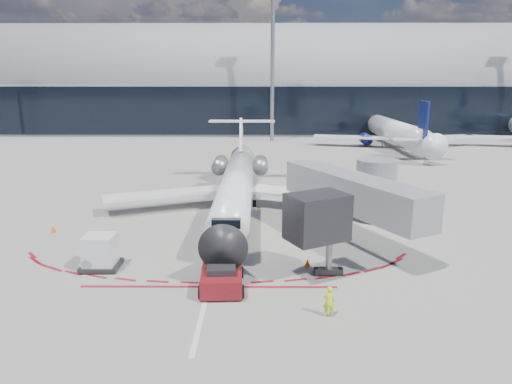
{
  "coord_description": "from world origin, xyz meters",
  "views": [
    {
      "loc": [
        2.75,
        -34.28,
        11.04
      ],
      "look_at": [
        2.52,
        -2.72,
        3.14
      ],
      "focal_mm": 32.0,
      "sensor_mm": 36.0,
      "label": 1
    }
  ],
  "objects_px": {
    "pushback_tug": "(222,277)",
    "ramp_worker": "(329,302)",
    "uld_container": "(100,252)",
    "regional_jet": "(237,184)"
  },
  "relations": [
    {
      "from": "ramp_worker",
      "to": "uld_container",
      "type": "xyz_separation_m",
      "value": [
        -12.72,
        5.54,
        0.25
      ]
    },
    {
      "from": "pushback_tug",
      "to": "regional_jet",
      "type": "bearing_deg",
      "value": 86.53
    },
    {
      "from": "pushback_tug",
      "to": "uld_container",
      "type": "height_order",
      "value": "uld_container"
    },
    {
      "from": "pushback_tug",
      "to": "ramp_worker",
      "type": "distance_m",
      "value": 6.11
    },
    {
      "from": "pushback_tug",
      "to": "ramp_worker",
      "type": "relative_size",
      "value": 3.58
    },
    {
      "from": "ramp_worker",
      "to": "uld_container",
      "type": "height_order",
      "value": "uld_container"
    },
    {
      "from": "regional_jet",
      "to": "ramp_worker",
      "type": "height_order",
      "value": "regional_jet"
    },
    {
      "from": "regional_jet",
      "to": "uld_container",
      "type": "height_order",
      "value": "regional_jet"
    },
    {
      "from": "uld_container",
      "to": "pushback_tug",
      "type": "bearing_deg",
      "value": -19.69
    },
    {
      "from": "ramp_worker",
      "to": "uld_container",
      "type": "relative_size",
      "value": 0.69
    }
  ]
}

